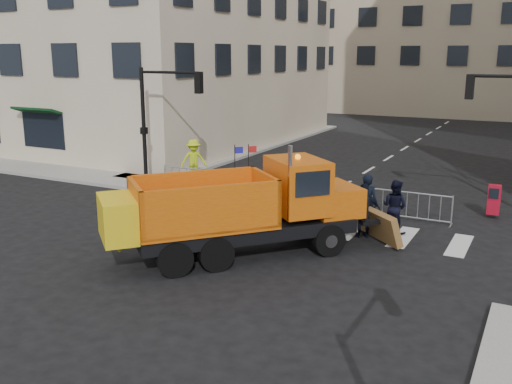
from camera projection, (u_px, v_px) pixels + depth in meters
The scene contains 10 objects.
ground at pixel (206, 269), 16.26m from camera, with size 120.00×120.00×0.00m, color black.
sidewalk_back at pixel (316, 200), 23.57m from camera, with size 64.00×5.00×0.15m, color gray.
traffic_light_left at pixel (144, 128), 25.67m from camera, with size 0.18×0.18×5.40m, color black.
crowd_barriers at pixel (291, 192), 23.02m from camera, with size 12.60×0.60×1.10m, color #9EA0A5, non-canonical shape.
plow_truck at pixel (238, 207), 16.97m from camera, with size 7.71×8.21×3.46m.
cop_a at pixel (367, 203), 19.39m from camera, with size 0.75×0.49×2.06m, color black.
cop_b at pixel (395, 207), 19.35m from camera, with size 0.90×0.70×1.85m, color black.
cop_c at pixel (364, 211), 18.86m from camera, with size 1.08×0.45×1.85m, color black.
worker at pixel (194, 160), 26.88m from camera, with size 1.24×0.72×1.93m, color #C7DE1A.
newspaper_box at pixel (494, 200), 21.19m from camera, with size 0.45×0.40×1.10m, color maroon.
Camera 1 is at (8.30, -12.90, 5.98)m, focal length 40.00 mm.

